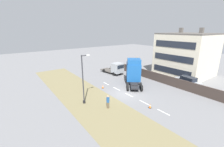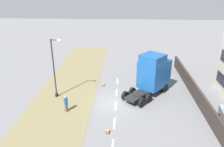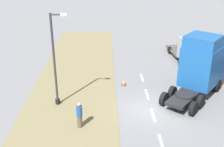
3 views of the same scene
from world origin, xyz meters
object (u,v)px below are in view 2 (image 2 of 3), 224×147
(flatbed_truck, at_px, (154,63))
(traffic_cone_lead, at_px, (108,130))
(pedestrian, at_px, (66,104))
(lorry_cab, at_px, (153,74))
(lamp_post, at_px, (55,72))
(traffic_cone_trailing, at_px, (103,84))

(flatbed_truck, xyz_separation_m, traffic_cone_lead, (-5.78, -14.81, -1.16))
(flatbed_truck, distance_m, pedestrian, 15.45)
(lorry_cab, relative_size, lamp_post, 0.94)
(pedestrian, distance_m, traffic_cone_trailing, 7.08)
(flatbed_truck, distance_m, lamp_post, 14.88)
(traffic_cone_lead, bearing_deg, traffic_cone_trailing, 97.51)
(lamp_post, bearing_deg, traffic_cone_trailing, 31.53)
(pedestrian, xyz_separation_m, traffic_cone_lead, (4.52, -3.30, -0.61))
(lamp_post, bearing_deg, lorry_cab, 8.95)
(traffic_cone_lead, bearing_deg, pedestrian, 143.86)
(flatbed_truck, bearing_deg, lorry_cab, 76.44)
(lamp_post, height_order, pedestrian, lamp_post)
(flatbed_truck, height_order, lamp_post, lamp_post)
(lamp_post, bearing_deg, pedestrian, -59.10)
(flatbed_truck, distance_m, traffic_cone_lead, 15.94)
(lorry_cab, relative_size, traffic_cone_trailing, 11.19)
(lorry_cab, height_order, traffic_cone_lead, lorry_cab)
(lamp_post, xyz_separation_m, traffic_cone_lead, (6.38, -6.41, -2.85))
(lorry_cab, relative_size, traffic_cone_lead, 11.19)
(lamp_post, relative_size, pedestrian, 3.81)
(lorry_cab, distance_m, flatbed_truck, 6.79)
(lamp_post, relative_size, traffic_cone_trailing, 11.84)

